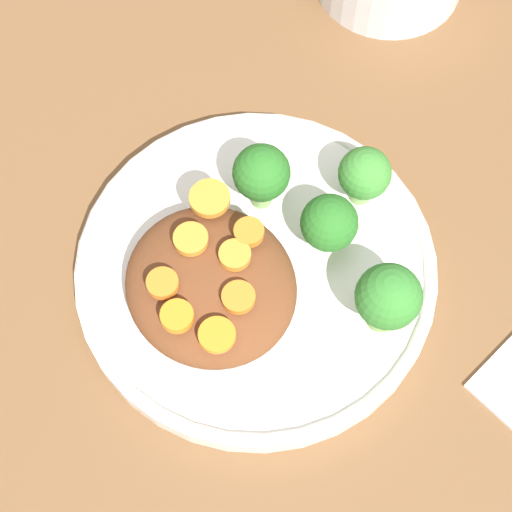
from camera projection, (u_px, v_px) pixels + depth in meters
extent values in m
plane|color=brown|center=(256.00, 276.00, 0.56)|extent=(4.00, 4.00, 0.00)
cylinder|color=white|center=(256.00, 271.00, 0.55)|extent=(0.23, 0.23, 0.02)
torus|color=white|center=(256.00, 266.00, 0.54)|extent=(0.23, 0.23, 0.01)
ellipsoid|color=brown|center=(211.00, 285.00, 0.52)|extent=(0.10, 0.11, 0.03)
cylinder|color=#7FA85B|center=(261.00, 190.00, 0.55)|extent=(0.01, 0.01, 0.03)
sphere|color=#286B23|center=(261.00, 173.00, 0.53)|extent=(0.04, 0.04, 0.04)
cylinder|color=#759E51|center=(383.00, 311.00, 0.51)|extent=(0.02, 0.02, 0.03)
sphere|color=#337A2D|center=(389.00, 297.00, 0.49)|extent=(0.04, 0.04, 0.04)
cylinder|color=#759E51|center=(327.00, 237.00, 0.54)|extent=(0.01, 0.01, 0.02)
sphere|color=#286B23|center=(329.00, 223.00, 0.52)|extent=(0.04, 0.04, 0.04)
cylinder|color=#7FA85B|center=(364.00, 191.00, 0.55)|extent=(0.01, 0.01, 0.02)
sphere|color=#3D8433|center=(368.00, 176.00, 0.53)|extent=(0.03, 0.03, 0.03)
cylinder|color=orange|center=(238.00, 297.00, 0.49)|extent=(0.02, 0.02, 0.01)
cylinder|color=orange|center=(177.00, 316.00, 0.49)|extent=(0.02, 0.02, 0.01)
cylinder|color=orange|center=(235.00, 256.00, 0.50)|extent=(0.02, 0.02, 0.01)
cylinder|color=orange|center=(217.00, 335.00, 0.48)|extent=(0.02, 0.02, 0.00)
cylinder|color=orange|center=(210.00, 198.00, 0.52)|extent=(0.03, 0.03, 0.00)
cylinder|color=orange|center=(163.00, 283.00, 0.50)|extent=(0.02, 0.02, 0.01)
cylinder|color=orange|center=(255.00, 228.00, 0.51)|extent=(0.02, 0.02, 0.01)
cylinder|color=orange|center=(191.00, 239.00, 0.51)|extent=(0.02, 0.02, 0.01)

